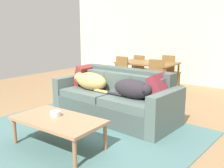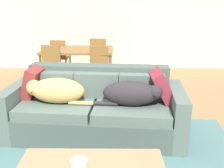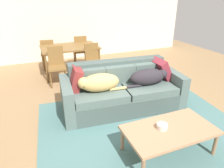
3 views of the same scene
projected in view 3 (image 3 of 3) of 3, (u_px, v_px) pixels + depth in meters
ground_plane at (127, 115)px, 3.76m from camera, size 10.00×10.00×0.00m
back_partition at (73, 16)px, 6.58m from camera, size 8.00×0.12×2.70m
area_rug at (146, 133)px, 3.26m from camera, size 3.54×3.21×0.01m
couch at (122, 91)px, 3.94m from camera, size 2.32×1.14×0.86m
dog_on_left_cushion at (98, 83)px, 3.55m from camera, size 0.85×0.39×0.32m
dog_on_right_cushion at (149, 77)px, 3.82m from camera, size 0.85×0.36×0.30m
throw_pillow_by_left_arm at (75, 79)px, 3.63m from camera, size 0.30×0.43×0.43m
throw_pillow_by_right_arm at (161, 69)px, 4.08m from camera, size 0.33×0.43×0.44m
coffee_table at (170, 131)px, 2.74m from camera, size 1.22×0.67×0.40m
bowl_on_coffee_table at (162, 126)px, 2.72m from camera, size 0.14×0.14×0.07m
dining_table at (70, 49)px, 5.47m from camera, size 1.46×0.94×0.74m
dining_chair_near_left at (57, 64)px, 4.87m from camera, size 0.44×0.44×0.91m
dining_chair_near_right at (93, 60)px, 5.24m from camera, size 0.43×0.43×0.88m
dining_chair_far_left at (48, 52)px, 5.91m from camera, size 0.44×0.44×0.85m
dining_chair_far_right at (80, 49)px, 6.13m from camera, size 0.43×0.43×0.91m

